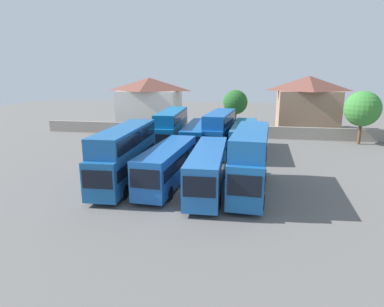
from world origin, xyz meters
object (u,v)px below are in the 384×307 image
at_px(bus_6, 197,135).
at_px(bus_8, 244,136).
at_px(bus_1, 125,152).
at_px(house_terrace_centre, 307,103).
at_px(house_terrace_left, 150,102).
at_px(tree_left_of_lot, 362,109).
at_px(tree_behind_wall, 235,103).
at_px(bus_7, 220,129).
at_px(bus_4, 250,158).
at_px(bus_3, 208,168).
at_px(bus_2, 168,163).
at_px(bus_5, 172,128).

relative_size(bus_6, bus_8, 0.99).
height_order(bus_1, house_terrace_centre, house_terrace_centre).
height_order(house_terrace_left, house_terrace_centre, house_terrace_centre).
xyz_separation_m(bus_6, house_terrace_left, (-11.42, 16.81, 2.56)).
height_order(tree_left_of_lot, tree_behind_wall, tree_left_of_lot).
height_order(bus_7, tree_left_of_lot, tree_left_of_lot).
height_order(bus_1, bus_7, bus_1).
relative_size(bus_4, bus_6, 0.87).
relative_size(bus_3, bus_6, 0.95).
bearing_deg(tree_behind_wall, bus_8, -81.65).
distance_m(bus_2, bus_8, 14.69).
relative_size(bus_2, house_terrace_left, 1.00).
bearing_deg(bus_1, bus_5, 174.20).
distance_m(bus_3, house_terrace_centre, 35.17).
distance_m(tree_left_of_lot, tree_behind_wall, 17.72).
distance_m(bus_8, house_terrace_centre, 21.30).
xyz_separation_m(bus_4, house_terrace_left, (-18.07, 31.02, 1.59)).
xyz_separation_m(bus_2, bus_6, (0.21, 13.72, -0.06)).
relative_size(house_terrace_left, tree_left_of_lot, 1.51).
xyz_separation_m(bus_2, bus_4, (6.86, -0.50, 0.92)).
relative_size(bus_2, tree_left_of_lot, 1.51).
height_order(bus_4, house_terrace_left, house_terrace_left).
height_order(bus_5, house_terrace_centre, house_terrace_centre).
bearing_deg(bus_7, bus_2, -8.20).
relative_size(bus_6, bus_7, 1.14).
height_order(house_terrace_left, tree_left_of_lot, house_terrace_left).
bearing_deg(bus_2, bus_1, -87.82).
bearing_deg(bus_5, bus_8, 84.81).
height_order(bus_3, house_terrace_left, house_terrace_left).
bearing_deg(house_terrace_left, bus_4, -59.78).
relative_size(house_terrace_left, house_terrace_centre, 1.08).
xyz_separation_m(bus_2, bus_3, (3.55, -0.72, 0.02)).
xyz_separation_m(bus_1, bus_4, (10.66, -0.53, 0.12)).
bearing_deg(bus_1, bus_2, 86.91).
height_order(bus_6, house_terrace_centre, house_terrace_centre).
height_order(bus_8, tree_behind_wall, tree_behind_wall).
xyz_separation_m(bus_1, bus_6, (4.01, 13.68, -0.86)).
height_order(bus_3, bus_5, bus_5).
bearing_deg(bus_1, house_terrace_centre, 145.90).
xyz_separation_m(bus_1, tree_behind_wall, (7.97, 25.85, 2.27)).
xyz_separation_m(house_terrace_left, house_terrace_centre, (27.06, 1.59, 0.17)).
bearing_deg(bus_6, bus_5, -91.27).
xyz_separation_m(bus_7, house_terrace_centre, (12.85, 18.38, 1.90)).
distance_m(bus_5, bus_6, 3.36).
relative_size(bus_1, house_terrace_centre, 1.17).
xyz_separation_m(bus_3, house_terrace_left, (-14.75, 31.25, 2.48)).
relative_size(bus_1, bus_8, 0.97).
distance_m(bus_6, tree_left_of_lot, 22.64).
height_order(bus_1, bus_3, bus_1).
height_order(bus_5, tree_behind_wall, tree_behind_wall).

